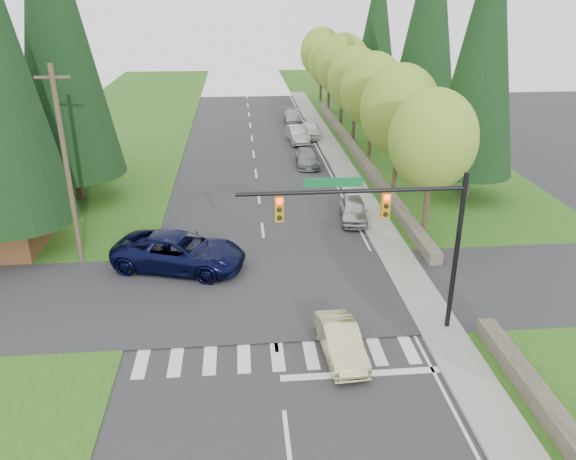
{
  "coord_description": "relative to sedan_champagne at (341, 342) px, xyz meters",
  "views": [
    {
      "loc": [
        -1.18,
        -14.78,
        13.1
      ],
      "look_at": [
        0.92,
        8.94,
        2.8
      ],
      "focal_mm": 35.0,
      "sensor_mm": 36.0,
      "label": 1
    }
  ],
  "objects": [
    {
      "name": "parked_car_a",
      "position": [
        3.17,
        13.53,
        0.03
      ],
      "size": [
        2.03,
        4.07,
        1.33
      ],
      "primitive_type": "imported",
      "rotation": [
        0.0,
        0.0,
        -0.12
      ],
      "color": "#B0B1B5",
      "rests_on": "ground"
    },
    {
      "name": "conifer_w_c",
      "position": [
        -14.43,
        19.0,
        10.66
      ],
      "size": [
        6.46,
        6.46,
        20.8
      ],
      "color": "#38281C",
      "rests_on": "ground"
    },
    {
      "name": "parked_car_d",
      "position": [
        3.17,
        34.48,
        0.11
      ],
      "size": [
        2.19,
        4.53,
        1.49
      ],
      "primitive_type": "imported",
      "rotation": [
        0.0,
        0.0,
        -0.1
      ],
      "color": "white",
      "rests_on": "ground"
    },
    {
      "name": "parked_car_c",
      "position": [
        1.77,
        32.66,
        0.11
      ],
      "size": [
        1.89,
        4.62,
        1.49
      ],
      "primitive_type": "imported",
      "rotation": [
        0.0,
        0.0,
        0.07
      ],
      "color": "#A9A9AD",
      "rests_on": "ground"
    },
    {
      "name": "sedan_champagne",
      "position": [
        0.0,
        0.0,
        0.0
      ],
      "size": [
        1.64,
        3.96,
        1.27
      ],
      "primitive_type": "imported",
      "rotation": [
        0.0,
        0.0,
        0.08
      ],
      "color": "beige",
      "rests_on": "ground"
    },
    {
      "name": "sidewalk_east",
      "position": [
        4.47,
        19.0,
        -0.57
      ],
      "size": [
        1.8,
        80.0,
        0.13
      ],
      "primitive_type": "cube",
      "color": "gray",
      "rests_on": "ground"
    },
    {
      "name": "decid_tree_4",
      "position": [
        6.87,
        39.0,
        5.42
      ],
      "size": [
        5.4,
        5.4,
        9.18
      ],
      "color": "#38281C",
      "rests_on": "ground"
    },
    {
      "name": "conifer_e_c",
      "position": [
        11.57,
        45.0,
        8.65
      ],
      "size": [
        5.1,
        5.1,
        16.8
      ],
      "color": "#38281C",
      "rests_on": "ground"
    },
    {
      "name": "suv_navy",
      "position": [
        -6.8,
        8.0,
        0.28
      ],
      "size": [
        7.21,
        4.83,
        1.84
      ],
      "primitive_type": "imported",
      "rotation": [
        0.0,
        0.0,
        1.28
      ],
      "color": "black",
      "rests_on": "ground"
    },
    {
      "name": "conifer_e_a",
      "position": [
        11.57,
        17.0,
        9.15
      ],
      "size": [
        5.44,
        5.44,
        17.8
      ],
      "color": "#38281C",
      "rests_on": "ground"
    },
    {
      "name": "decid_tree_1",
      "position": [
        6.87,
        18.0,
        5.16
      ],
      "size": [
        5.2,
        5.2,
        8.8
      ],
      "color": "#38281C",
      "rests_on": "ground"
    },
    {
      "name": "utility_pole",
      "position": [
        -11.93,
        9.0,
        4.5
      ],
      "size": [
        1.6,
        0.24,
        10.0
      ],
      "color": "#473828",
      "rests_on": "ground"
    },
    {
      "name": "parked_car_e",
      "position": [
        2.09,
        40.91,
        -0.01
      ],
      "size": [
        1.8,
        4.34,
        1.25
      ],
      "primitive_type": "imported",
      "rotation": [
        0.0,
        0.0,
        -0.01
      ],
      "color": "#A1A1A6",
      "rests_on": "ground"
    },
    {
      "name": "parked_car_b",
      "position": [
        1.77,
        25.35,
        -0.01
      ],
      "size": [
        1.9,
        4.38,
        1.25
      ],
      "primitive_type": "imported",
      "rotation": [
        0.0,
        0.0,
        -0.03
      ],
      "color": "gray",
      "rests_on": "ground"
    },
    {
      "name": "stone_wall_north",
      "position": [
        6.17,
        27.0,
        -0.29
      ],
      "size": [
        0.7,
        40.0,
        0.7
      ],
      "primitive_type": "cube",
      "color": "#4C4438",
      "rests_on": "ground"
    },
    {
      "name": "decid_tree_3",
      "position": [
        6.77,
        32.0,
        5.03
      ],
      "size": [
        5.0,
        5.0,
        8.55
      ],
      "color": "#38281C",
      "rests_on": "ground"
    },
    {
      "name": "traffic_signal",
      "position": [
        1.94,
        1.5,
        4.35
      ],
      "size": [
        8.7,
        0.37,
        6.8
      ],
      "color": "black",
      "rests_on": "ground"
    },
    {
      "name": "conifer_w_e",
      "position": [
        -16.43,
        25.0,
        9.65
      ],
      "size": [
        5.78,
        5.78,
        18.8
      ],
      "color": "#38281C",
      "rests_on": "ground"
    },
    {
      "name": "decid_tree_0",
      "position": [
        6.77,
        11.0,
        4.96
      ],
      "size": [
        4.8,
        4.8,
        8.37
      ],
      "color": "#38281C",
      "rests_on": "ground"
    },
    {
      "name": "curb_east",
      "position": [
        3.62,
        19.0,
        -0.57
      ],
      "size": [
        0.2,
        80.0,
        0.13
      ],
      "primitive_type": "cube",
      "color": "gray",
      "rests_on": "ground"
    },
    {
      "name": "cross_street",
      "position": [
        -2.43,
        5.0,
        -0.64
      ],
      "size": [
        120.0,
        8.0,
        0.1
      ],
      "primitive_type": "cube",
      "color": "#28282B",
      "rests_on": "ground"
    },
    {
      "name": "ground",
      "position": [
        -2.43,
        -3.0,
        -0.64
      ],
      "size": [
        120.0,
        120.0,
        0.0
      ],
      "primitive_type": "plane",
      "color": "#28282B",
      "rests_on": "ground"
    },
    {
      "name": "conifer_e_b",
      "position": [
        12.57,
        31.0,
        10.16
      ],
      "size": [
        6.12,
        6.12,
        19.8
      ],
      "color": "#38281C",
      "rests_on": "ground"
    },
    {
      "name": "decid_tree_6",
      "position": [
        6.77,
        53.0,
        5.23
      ],
      "size": [
        5.2,
        5.2,
        8.86
      ],
      "color": "#38281C",
      "rests_on": "ground"
    },
    {
      "name": "grass_west",
      "position": [
        -15.43,
        17.0,
        -0.61
      ],
      "size": [
        14.0,
        110.0,
        0.06
      ],
      "primitive_type": "cube",
      "color": "#1F5717",
      "rests_on": "ground"
    },
    {
      "name": "decid_tree_2",
      "position": [
        6.67,
        25.0,
        5.29
      ],
      "size": [
        5.0,
        5.0,
        8.82
      ],
      "color": "#38281C",
      "rests_on": "ground"
    },
    {
      "name": "decid_tree_5",
      "position": [
        6.67,
        46.0,
        4.89
      ],
      "size": [
        4.8,
        4.8,
        8.3
      ],
      "color": "#38281C",
      "rests_on": "ground"
    },
    {
      "name": "grass_east",
      "position": [
        10.57,
        17.0,
        -0.61
      ],
      "size": [
        14.0,
        110.0,
        0.06
      ],
      "primitive_type": "cube",
      "color": "#1F5717",
      "rests_on": "ground"
    }
  ]
}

